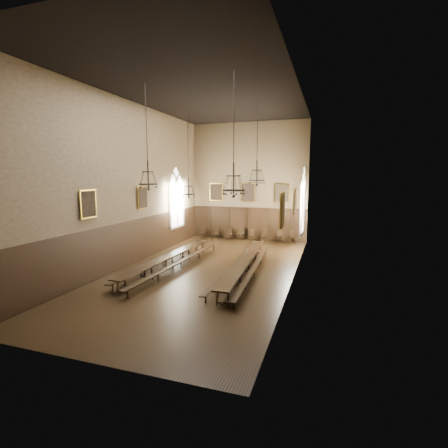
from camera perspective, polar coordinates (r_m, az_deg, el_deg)
The scene contains 34 objects.
floor at distance 17.38m, azimuth -3.03°, elevation -8.17°, with size 9.00×18.00×0.02m, color black.
ceiling at distance 17.14m, azimuth -3.28°, elevation 22.11°, with size 9.00×18.00×0.02m, color black.
wall_back at distance 25.27m, azimuth 4.32°, elevation 7.38°, with size 9.00×0.02×9.00m, color #837450.
wall_front at distance 8.89m, azimuth -24.75°, elevation 4.72°, with size 9.00×0.02×9.00m, color #837450.
wall_left at distance 18.77m, azimuth -16.18°, elevation 6.72°, with size 0.02×18.00×9.00m, color #837450.
wall_right at distance 15.61m, azimuth 12.58°, elevation 6.56°, with size 0.02×18.00×9.00m, color #837450.
wainscot_panelling at distance 17.06m, azimuth -3.06°, elevation -4.12°, with size 9.00×18.00×2.50m, color black, non-canonical shape.
table_left at distance 17.94m, azimuth -9.62°, elevation -6.55°, with size 0.91×9.07×0.71m.
table_right at distance 16.77m, azimuth 3.64°, elevation -7.43°, with size 1.25×9.66×0.75m.
bench_left_outer at distance 18.48m, azimuth -10.64°, elevation -6.39°, with size 0.42×9.47×0.43m.
bench_left_inner at distance 17.80m, azimuth -7.53°, elevation -6.83°, with size 0.66×10.15×0.46m.
bench_right_inner at distance 16.86m, azimuth 1.95°, elevation -7.72°, with size 0.33×9.19×0.41m.
bench_right_outer at distance 16.60m, azimuth 5.30°, elevation -7.97°, with size 0.86×9.71×0.44m.
chair_0 at distance 26.35m, azimuth -3.69°, elevation -1.83°, with size 0.42×0.42×0.87m.
chair_1 at distance 26.00m, azimuth -1.36°, elevation -1.96°, with size 0.43×0.43×0.87m.
chair_2 at distance 25.59m, azimuth 0.89°, elevation -2.08°, with size 0.53×0.53×0.94m.
chair_3 at distance 25.33m, azimuth 2.83°, elevation -2.15°, with size 0.56×0.56×1.01m.
chair_4 at distance 25.16m, azimuth 4.82°, elevation -2.31°, with size 0.49×0.49×0.92m.
chair_5 at distance 24.91m, azimuth 7.05°, elevation -2.44°, with size 0.43×0.43×0.93m.
chair_6 at distance 24.75m, azimuth 9.74°, elevation -2.57°, with size 0.48×0.48×0.92m.
chair_7 at distance 24.62m, azimuth 11.95°, elevation -2.65°, with size 0.54×0.54×0.99m.
chandelier_back_left at distance 19.85m, azimuth -6.24°, elevation 6.37°, with size 0.77×0.77×5.28m.
chandelier_back_right at distance 18.66m, azimuth 5.79°, elevation 8.50°, with size 0.90×0.90×4.45m.
chandelier_front_left at distance 15.41m, azimuth -13.19°, elevation 7.94°, with size 0.87×0.87×4.57m.
chandelier_front_right at distance 13.19m, azimuth 1.69°, elevation 7.24°, with size 0.90×0.90×4.78m.
portrait_back_0 at distance 25.92m, azimuth -1.38°, elevation 5.66°, with size 1.10×0.12×1.40m.
portrait_back_1 at distance 25.17m, azimuth 4.23°, elevation 5.56°, with size 1.10×0.12×1.40m.
portrait_back_2 at distance 24.68m, azimuth 10.13°, elevation 5.39°, with size 1.10×0.12×1.40m.
portrait_left_0 at distance 19.57m, azimuth -14.13°, elevation 4.51°, with size 0.12×1.00×1.30m.
portrait_left_1 at distance 15.96m, azimuth -22.75°, elevation 3.27°, with size 0.12×1.00×1.30m.
portrait_right_0 at distance 16.66m, azimuth 12.39°, elevation 3.92°, with size 0.12×1.00×1.30m.
portrait_right_1 at distance 12.20m, azimuth 10.23°, elevation 2.39°, with size 0.12×1.00×1.30m.
window_right at distance 21.14m, azimuth 13.74°, elevation 3.98°, with size 0.20×2.20×4.60m, color white, non-canonical shape.
window_left at distance 23.54m, azimuth -8.36°, elevation 4.56°, with size 0.20×2.20×4.60m, color white, non-canonical shape.
Camera 1 is at (6.03, -15.53, 4.96)m, focal length 26.00 mm.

